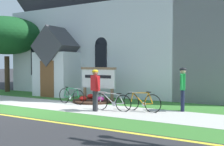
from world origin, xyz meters
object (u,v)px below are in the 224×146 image
object	(u,v)px
church_sign	(98,79)
bicycle_blue	(142,102)
cyclist_in_green_jersey	(95,87)
yard_deciduous_tree	(7,36)
bicycle_yellow	(112,102)
cyclist_in_yellow_jersey	(183,85)
bicycle_red	(71,96)

from	to	relation	value
church_sign	bicycle_blue	bearing A→B (deg)	-28.18
cyclist_in_green_jersey	yard_deciduous_tree	bearing A→B (deg)	160.39
bicycle_yellow	bicycle_blue	xyz separation A→B (m)	(1.14, 0.45, 0.02)
cyclist_in_yellow_jersey	cyclist_in_green_jersey	distance (m)	3.54
bicycle_blue	church_sign	bearing A→B (deg)	151.82
cyclist_in_green_jersey	bicycle_yellow	bearing A→B (deg)	41.92
cyclist_in_green_jersey	bicycle_blue	bearing A→B (deg)	28.76
bicycle_blue	yard_deciduous_tree	size ratio (longest dim) A/B	0.34
bicycle_yellow	yard_deciduous_tree	bearing A→B (deg)	163.76
church_sign	bicycle_red	size ratio (longest dim) A/B	1.22
bicycle_blue	cyclist_in_green_jersey	world-z (taller)	cyclist_in_green_jersey
bicycle_yellow	cyclist_in_yellow_jersey	bearing A→B (deg)	26.02
church_sign	bicycle_yellow	bearing A→B (deg)	-46.81
bicycle_blue	cyclist_in_green_jersey	xyz separation A→B (m)	(-1.65, -0.91, 0.61)
bicycle_blue	cyclist_in_yellow_jersey	size ratio (longest dim) A/B	0.97
cyclist_in_yellow_jersey	bicycle_yellow	bearing A→B (deg)	-153.98
church_sign	cyclist_in_green_jersey	distance (m)	3.00
church_sign	yard_deciduous_tree	xyz separation A→B (m)	(-7.84, 0.73, 2.67)
bicycle_red	bicycle_blue	xyz separation A→B (m)	(3.74, -0.19, 0.01)
bicycle_red	yard_deciduous_tree	world-z (taller)	yard_deciduous_tree
cyclist_in_green_jersey	yard_deciduous_tree	world-z (taller)	yard_deciduous_tree
church_sign	cyclist_in_yellow_jersey	distance (m)	4.68
cyclist_in_green_jersey	bicycle_red	bearing A→B (deg)	152.17
church_sign	bicycle_blue	world-z (taller)	church_sign
church_sign	cyclist_in_yellow_jersey	xyz separation A→B (m)	(4.59, -0.88, -0.09)
bicycle_red	yard_deciduous_tree	xyz separation A→B (m)	(-7.25, 2.22, 3.44)
church_sign	bicycle_red	xyz separation A→B (m)	(-0.59, -1.49, -0.77)
bicycle_yellow	yard_deciduous_tree	size ratio (longest dim) A/B	0.34
cyclist_in_yellow_jersey	yard_deciduous_tree	distance (m)	12.83
church_sign	yard_deciduous_tree	world-z (taller)	yard_deciduous_tree
church_sign	yard_deciduous_tree	distance (m)	8.31
bicycle_yellow	bicycle_red	world-z (taller)	bicycle_red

